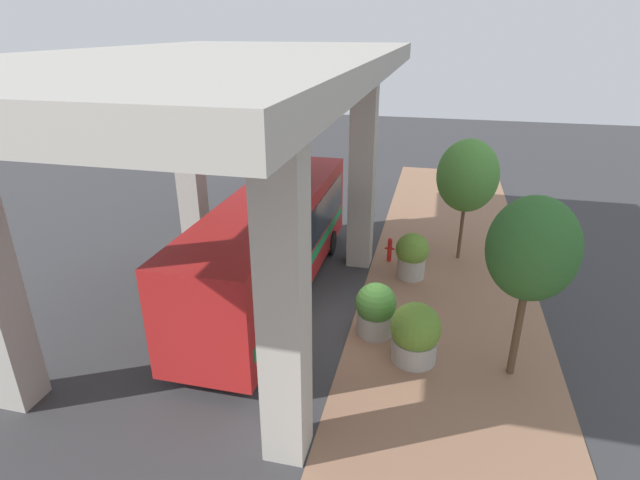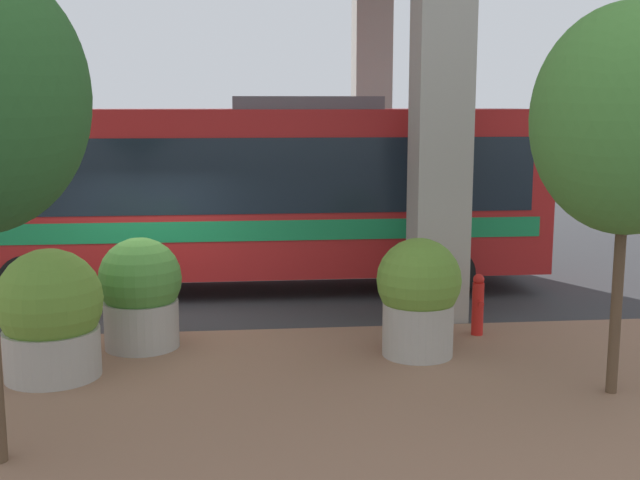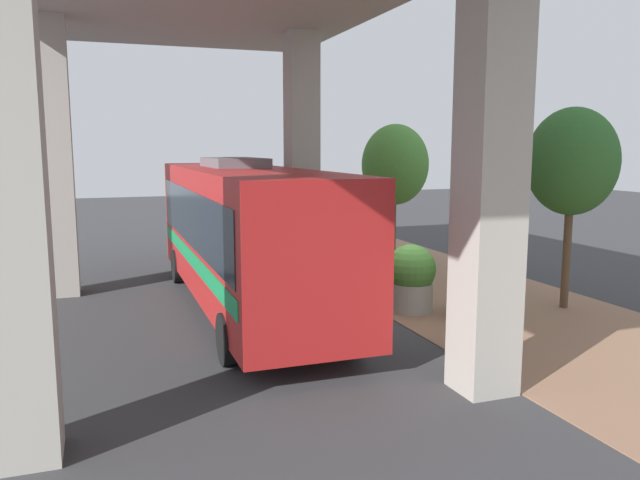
% 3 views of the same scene
% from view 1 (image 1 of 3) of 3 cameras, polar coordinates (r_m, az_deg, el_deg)
% --- Properties ---
extents(ground_plane, '(80.00, 80.00, 0.00)m').
position_cam_1_polar(ground_plane, '(15.71, 3.40, -10.36)').
color(ground_plane, '#38383A').
rests_on(ground_plane, ground).
extents(sidewalk_strip, '(6.00, 40.00, 0.02)m').
position_cam_1_polar(sidewalk_strip, '(15.58, 14.54, -11.44)').
color(sidewalk_strip, '#936B51').
rests_on(sidewalk_strip, ground).
extents(overpass, '(9.40, 17.80, 8.06)m').
position_cam_1_polar(overpass, '(14.39, -12.41, 15.94)').
color(overpass, '#ADA89E').
rests_on(overpass, ground).
extents(bus, '(2.79, 11.37, 3.78)m').
position_cam_1_polar(bus, '(16.90, -5.53, 0.03)').
color(bus, '#B21E1E').
rests_on(bus, ground).
extents(fire_hydrant, '(0.39, 0.19, 1.00)m').
position_cam_1_polar(fire_hydrant, '(20.00, 7.96, -1.09)').
color(fire_hydrant, red).
rests_on(fire_hydrant, ground).
extents(planter_front, '(1.23, 1.23, 1.69)m').
position_cam_1_polar(planter_front, '(15.23, 6.36, -7.90)').
color(planter_front, '#ADA89E').
rests_on(planter_front, ground).
extents(planter_middle, '(1.40, 1.40, 1.76)m').
position_cam_1_polar(planter_middle, '(14.28, 10.81, -10.47)').
color(planter_middle, '#ADA89E').
rests_on(planter_middle, ground).
extents(planter_back, '(1.22, 1.22, 1.75)m').
position_cam_1_polar(planter_back, '(18.72, 10.45, -1.70)').
color(planter_back, '#ADA89E').
rests_on(planter_back, ground).
extents(street_tree_near, '(2.33, 2.33, 4.86)m').
position_cam_1_polar(street_tree_near, '(19.87, 16.52, 7.04)').
color(street_tree_near, brown).
rests_on(street_tree_near, ground).
extents(street_tree_far, '(2.21, 2.21, 5.04)m').
position_cam_1_polar(street_tree_far, '(13.18, 23.11, -1.00)').
color(street_tree_far, brown).
rests_on(street_tree_far, ground).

